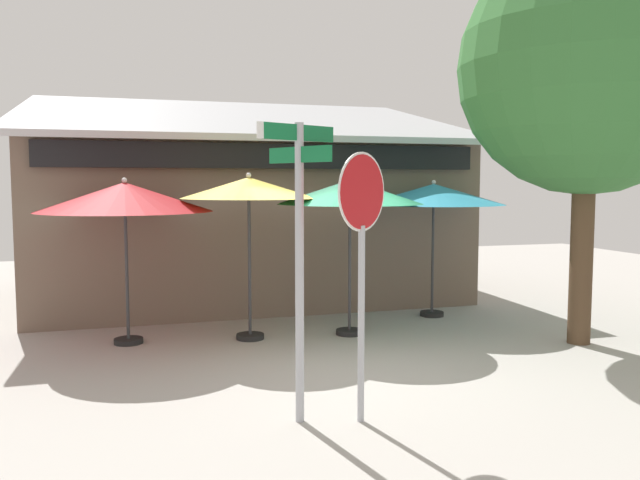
# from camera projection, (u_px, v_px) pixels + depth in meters

# --- Properties ---
(ground_plane) EXTENTS (28.00, 28.00, 0.10)m
(ground_plane) POSITION_uv_depth(u_px,v_px,m) (355.00, 366.00, 9.06)
(ground_plane) COLOR #ADA8A0
(cafe_building) EXTENTS (9.04, 5.97, 4.54)m
(cafe_building) POSITION_uv_depth(u_px,v_px,m) (244.00, 216.00, 14.39)
(cafe_building) COLOR #705B4C
(cafe_building) RESTS_ON ground
(street_sign_post) EXTENTS (0.90, 0.84, 3.08)m
(street_sign_post) POSITION_uv_depth(u_px,v_px,m) (299.00, 240.00, 6.65)
(street_sign_post) COLOR #A8AAB2
(street_sign_post) RESTS_ON ground
(stop_sign) EXTENTS (0.67, 0.47, 2.79)m
(stop_sign) POSITION_uv_depth(u_px,v_px,m) (362.00, 234.00, 6.65)
(stop_sign) COLOR #A8AAB2
(stop_sign) RESTS_ON ground
(patio_umbrella_crimson_left) EXTENTS (2.64, 2.64, 2.55)m
(patio_umbrella_crimson_left) POSITION_uv_depth(u_px,v_px,m) (125.00, 198.00, 9.91)
(patio_umbrella_crimson_left) COLOR black
(patio_umbrella_crimson_left) RESTS_ON ground
(patio_umbrella_mustard_center) EXTENTS (2.13, 2.13, 2.63)m
(patio_umbrella_mustard_center) POSITION_uv_depth(u_px,v_px,m) (249.00, 190.00, 10.18)
(patio_umbrella_mustard_center) COLOR black
(patio_umbrella_mustard_center) RESTS_ON ground
(patio_umbrella_forest_green_right) EXTENTS (2.36, 2.36, 2.59)m
(patio_umbrella_forest_green_right) POSITION_uv_depth(u_px,v_px,m) (350.00, 193.00, 10.49)
(patio_umbrella_forest_green_right) COLOR black
(patio_umbrella_forest_green_right) RESTS_ON ground
(patio_umbrella_teal_far_right) EXTENTS (2.59, 2.59, 2.52)m
(patio_umbrella_teal_far_right) POSITION_uv_depth(u_px,v_px,m) (434.00, 195.00, 11.98)
(patio_umbrella_teal_far_right) COLOR black
(patio_umbrella_teal_far_right) RESTS_ON ground
(shade_tree) EXTENTS (4.17, 3.84, 6.13)m
(shade_tree) POSITION_uv_depth(u_px,v_px,m) (603.00, 72.00, 9.74)
(shade_tree) COLOR brown
(shade_tree) RESTS_ON ground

